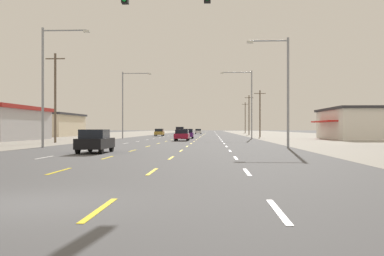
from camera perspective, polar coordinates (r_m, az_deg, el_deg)
The scene contains 21 objects.
ground_plane at distance 75.11m, azimuth -0.38°, elevation -1.28°, with size 572.00×572.00×0.00m, color #4C4C4F.
lot_apron_left at distance 80.31m, azimuth -18.31°, elevation -1.20°, with size 28.00×440.00×0.01m, color gray.
lot_apron_right at distance 77.83m, azimuth 18.14°, elevation -1.23°, with size 28.00×440.00×0.01m, color gray.
lane_markings at distance 113.57m, azimuth 0.64°, elevation -0.86°, with size 10.64×227.60×0.01m.
signal_span_wire at distance 20.24m, azimuth -9.44°, elevation 10.70°, with size 26.11×0.53×9.45m.
hatchback_inner_left_nearest at distance 29.14m, azimuth -12.60°, elevation -1.68°, with size 1.72×3.90×1.54m.
sedan_center_turn_near at distance 56.26m, azimuth -1.32°, elevation -0.92°, with size 1.80×4.50×1.46m.
hatchback_center_turn_mid at distance 67.99m, azimuth -0.55°, elevation -0.75°, with size 1.72×3.90×1.54m.
hatchback_far_left_midfar at distance 90.75m, azimuth -4.32°, elevation -0.58°, with size 1.72×3.90×1.54m.
suv_inner_left_far at distance 103.72m, azimuth -1.58°, elevation -0.38°, with size 1.98×4.90×1.98m.
sedan_center_turn_farther at distance 126.71m, azimuth 0.83°, elevation -0.44°, with size 1.80×4.50×1.46m.
storefront_left_row_2 at distance 93.90m, azimuth -19.05°, elevation 0.40°, with size 13.55×17.59×4.67m.
storefront_right_row_1 at distance 70.03m, azimuth 22.93°, elevation 0.55°, with size 15.54×15.45×4.66m.
streetlight_left_row_0 at distance 38.33m, azimuth -18.46°, elevation 6.20°, with size 4.07×0.26×10.02m.
streetlight_right_row_0 at distance 36.20m, azimuth 11.99°, elevation 5.60°, with size 3.44×0.26×9.00m.
streetlight_left_row_1 at distance 69.39m, azimuth -8.73°, elevation 3.68°, with size 4.64×0.26×10.55m.
streetlight_right_row_1 at distance 68.28m, azimuth 7.42°, elevation 3.80°, with size 4.96×0.26×10.62m.
utility_pole_left_row_0 at distance 51.28m, azimuth -17.53°, elevation 4.00°, with size 2.20×0.26×10.06m.
utility_pole_right_row_1 at distance 84.62m, azimuth 8.92°, elevation 2.02°, with size 2.20×0.26×8.94m.
utility_pole_right_row_2 at distance 109.58m, azimuth 7.50°, elevation 1.80°, with size 2.20×0.26×9.91m.
utility_pole_right_row_3 at distance 143.03m, azimuth 7.00°, elevation 1.41°, with size 2.20×0.26×10.11m.
Camera 1 is at (3.97, -8.99, 1.61)m, focal length 40.60 mm.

